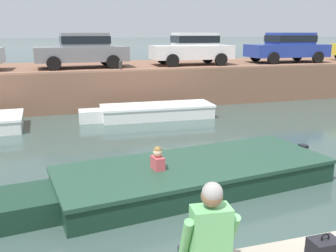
% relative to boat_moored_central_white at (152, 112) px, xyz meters
% --- Properties ---
extents(ground_plane, '(400.00, 400.00, 0.00)m').
position_rel_boat_moored_central_white_xyz_m(ground_plane, '(-0.62, -4.38, -0.26)').
color(ground_plane, '#384C47').
extents(far_quay_wall, '(60.00, 6.00, 1.64)m').
position_rel_boat_moored_central_white_xyz_m(far_quay_wall, '(-0.62, 4.64, 0.56)').
color(far_quay_wall, brown).
rests_on(far_quay_wall, ground).
extents(far_wall_coping, '(60.00, 0.24, 0.08)m').
position_rel_boat_moored_central_white_xyz_m(far_wall_coping, '(-0.62, 1.76, 1.42)').
color(far_wall_coping, '#9F6C52').
rests_on(far_wall_coping, far_quay_wall).
extents(boat_moored_central_white, '(5.11, 1.62, 0.52)m').
position_rel_boat_moored_central_white_xyz_m(boat_moored_central_white, '(0.00, 0.00, 0.00)').
color(boat_moored_central_white, white).
rests_on(boat_moored_central_white, ground).
extents(motorboat_passing, '(7.16, 2.91, 1.00)m').
position_rel_boat_moored_central_white_xyz_m(motorboat_passing, '(-1.04, -6.58, -0.00)').
color(motorboat_passing, '#193828').
rests_on(motorboat_passing, ground).
extents(car_left_inner_grey, '(4.11, 2.09, 1.54)m').
position_rel_boat_moored_central_white_xyz_m(car_left_inner_grey, '(-2.18, 3.84, 2.23)').
color(car_left_inner_grey, slate).
rests_on(car_left_inner_grey, far_quay_wall).
extents(car_centre_white, '(3.93, 1.99, 1.54)m').
position_rel_boat_moored_central_white_xyz_m(car_centre_white, '(3.07, 3.84, 2.23)').
color(car_centre_white, white).
rests_on(car_centre_white, far_quay_wall).
extents(car_right_inner_blue, '(4.22, 2.10, 1.54)m').
position_rel_boat_moored_central_white_xyz_m(car_right_inner_blue, '(8.44, 3.84, 2.23)').
color(car_right_inner_blue, '#233893').
rests_on(car_right_inner_blue, far_quay_wall).
extents(mooring_bollard_mid, '(0.15, 0.15, 0.45)m').
position_rel_boat_moored_central_white_xyz_m(mooring_bollard_mid, '(-0.83, 1.89, 1.62)').
color(mooring_bollard_mid, '#2D2B28').
rests_on(mooring_bollard_mid, far_quay_wall).
extents(person_seated_left, '(0.55, 0.55, 0.97)m').
position_rel_boat_moored_central_white_xyz_m(person_seated_left, '(-2.23, -10.70, 1.09)').
color(person_seated_left, '#282833').
rests_on(person_seated_left, near_quay).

